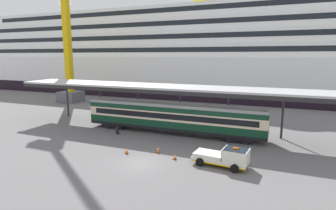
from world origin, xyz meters
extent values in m
plane|color=slate|center=(0.00, 0.00, 0.00)|extent=(400.00, 400.00, 0.00)
cube|color=black|center=(-14.20, 50.17, 1.50)|extent=(139.06, 26.93, 3.01)
cube|color=white|center=(-14.20, 50.17, 6.52)|extent=(139.06, 26.93, 7.02)
cube|color=white|center=(-14.20, 50.17, 11.55)|extent=(127.93, 24.77, 3.04)
cube|color=black|center=(-14.20, 37.83, 11.70)|extent=(122.37, 0.12, 1.10)
cube|color=white|center=(-14.20, 50.17, 14.59)|extent=(122.82, 23.78, 3.04)
cube|color=black|center=(-14.20, 38.33, 14.74)|extent=(117.48, 0.12, 1.10)
cube|color=white|center=(-14.20, 50.17, 17.63)|extent=(117.70, 22.79, 3.04)
cube|color=black|center=(-14.20, 38.82, 17.78)|extent=(112.58, 0.12, 1.10)
cube|color=white|center=(-14.20, 50.17, 20.68)|extent=(112.58, 21.80, 3.04)
cube|color=black|center=(-14.20, 39.32, 20.83)|extent=(107.69, 0.12, 1.10)
cylinder|color=white|center=(-53.13, 50.17, 23.73)|extent=(1.00, 1.00, 3.06)
sphere|color=white|center=(-53.13, 50.17, 27.17)|extent=(3.82, 3.82, 3.82)
cube|color=#B7B7B7|center=(-1.09, 11.58, 6.25)|extent=(47.79, 5.94, 0.25)
cube|color=#252525|center=(-1.09, 8.71, 5.87)|extent=(47.79, 0.20, 0.50)
cylinder|color=#252525|center=(-21.56, 14.14, 3.06)|extent=(0.28, 0.28, 6.12)
cylinder|color=#252525|center=(-14.74, 14.14, 3.06)|extent=(0.28, 0.28, 6.12)
cylinder|color=#252525|center=(-7.91, 14.14, 3.06)|extent=(0.28, 0.28, 6.12)
cylinder|color=#252525|center=(-1.09, 14.14, 3.06)|extent=(0.28, 0.28, 6.12)
cylinder|color=#252525|center=(5.74, 14.14, 3.06)|extent=(0.28, 0.28, 6.12)
cylinder|color=#252525|center=(12.57, 14.14, 3.06)|extent=(0.28, 0.28, 6.12)
cube|color=black|center=(-1.09, 11.08, 0.85)|extent=(24.45, 2.80, 0.40)
cube|color=#0F3823|center=(-1.09, 11.08, 1.50)|extent=(24.45, 2.80, 0.90)
cube|color=beige|center=(-1.09, 11.08, 2.55)|extent=(24.45, 2.80, 1.20)
cube|color=black|center=(-1.09, 9.71, 2.60)|extent=(22.50, 0.08, 0.72)
cube|color=#0F3823|center=(-1.09, 11.08, 3.45)|extent=(24.45, 2.80, 0.60)
cube|color=#A2A2A2|center=(-1.09, 11.08, 3.93)|extent=(24.45, 2.69, 0.36)
cube|color=black|center=(-9.89, 11.08, 0.45)|extent=(3.20, 2.35, 0.50)
cylinder|color=black|center=(-10.79, 9.90, 0.42)|extent=(0.84, 0.12, 0.84)
cylinder|color=black|center=(-8.99, 9.90, 0.42)|extent=(0.84, 0.12, 0.84)
cube|color=black|center=(7.72, 11.08, 0.45)|extent=(3.20, 2.35, 0.50)
cylinder|color=black|center=(6.82, 9.90, 0.42)|extent=(0.84, 0.12, 0.84)
cylinder|color=black|center=(8.62, 9.90, 0.42)|extent=(0.84, 0.12, 0.84)
cube|color=silver|center=(7.22, 2.46, 0.58)|extent=(5.36, 2.47, 0.36)
cube|color=#F2B20C|center=(7.22, 2.46, 0.45)|extent=(5.36, 2.49, 0.12)
cube|color=silver|center=(8.67, 2.32, 1.31)|extent=(2.45, 2.12, 1.10)
cube|color=#19232D|center=(8.67, 2.32, 1.66)|extent=(2.24, 2.02, 0.44)
cube|color=orange|center=(8.67, 2.32, 1.94)|extent=(0.58, 0.25, 0.16)
cube|color=silver|center=(6.19, 2.55, 0.94)|extent=(3.08, 2.18, 0.36)
cylinder|color=black|center=(8.97, 3.30, 0.40)|extent=(0.82, 0.32, 0.80)
cylinder|color=black|center=(8.79, 1.31, 0.40)|extent=(0.82, 0.32, 0.80)
cylinder|color=black|center=(5.66, 3.60, 0.40)|extent=(0.82, 0.32, 0.80)
cylinder|color=black|center=(5.48, 1.61, 0.40)|extent=(0.82, 0.32, 0.80)
cube|color=black|center=(2.64, 2.31, 0.02)|extent=(0.36, 0.36, 0.04)
cone|color=#EA590F|center=(2.64, 2.31, 0.34)|extent=(0.30, 0.30, 0.59)
cylinder|color=white|center=(2.64, 2.31, 0.36)|extent=(0.17, 0.17, 0.08)
cube|color=black|center=(0.30, 3.40, 0.02)|extent=(0.36, 0.36, 0.04)
cone|color=#EA590F|center=(0.30, 3.40, 0.40)|extent=(0.30, 0.30, 0.73)
cylinder|color=white|center=(0.30, 3.40, 0.44)|extent=(0.17, 0.17, 0.10)
cube|color=black|center=(-2.74, 1.93, 0.02)|extent=(0.36, 0.36, 0.04)
cone|color=#EA590F|center=(-2.74, 1.93, 0.37)|extent=(0.30, 0.30, 0.67)
cylinder|color=white|center=(-2.74, 1.93, 0.41)|extent=(0.17, 0.17, 0.09)
cube|color=#595960|center=(-31.67, 26.28, 1.20)|extent=(4.40, 4.40, 2.40)
cube|color=#E5B20C|center=(-31.67, 26.28, 16.49)|extent=(1.30, 1.30, 28.18)
cylinder|color=black|center=(-7.73, 7.96, 0.35)|extent=(0.44, 0.44, 0.70)
sphere|color=black|center=(-7.73, 7.96, 0.72)|extent=(0.48, 0.48, 0.48)
camera|label=1|loc=(12.10, -22.56, 10.37)|focal=29.56mm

